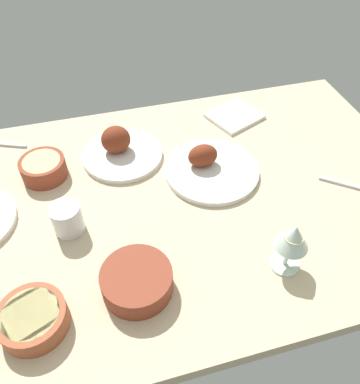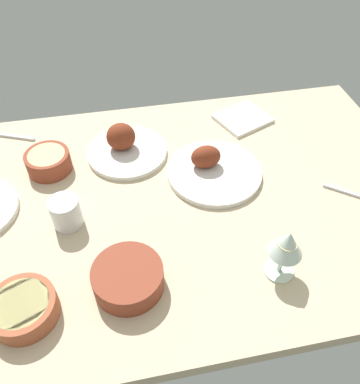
% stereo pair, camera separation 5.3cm
% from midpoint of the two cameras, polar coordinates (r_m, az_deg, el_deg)
% --- Properties ---
extents(dining_table, '(1.40, 0.90, 0.04)m').
position_cam_midpoint_polar(dining_table, '(1.08, 1.41, -1.51)').
color(dining_table, '#C6B28E').
rests_on(dining_table, ground).
extents(plate_near_viewer, '(0.27, 0.27, 0.08)m').
position_cam_midpoint_polar(plate_near_viewer, '(1.13, 6.12, 3.39)').
color(plate_near_viewer, silver).
rests_on(plate_near_viewer, dining_table).
extents(plate_center_main, '(0.24, 0.24, 0.10)m').
position_cam_midpoint_polar(plate_center_main, '(1.19, -6.82, 6.63)').
color(plate_center_main, silver).
rests_on(plate_center_main, dining_table).
extents(bowl_pasta, '(0.13, 0.13, 0.06)m').
position_cam_midpoint_polar(bowl_pasta, '(1.18, -17.55, 4.31)').
color(bowl_pasta, brown).
rests_on(bowl_pasta, dining_table).
extents(bowl_potatoes, '(0.14, 0.14, 0.05)m').
position_cam_midpoint_polar(bowl_potatoes, '(0.89, -20.40, -15.72)').
color(bowl_potatoes, '#A35133').
rests_on(bowl_potatoes, dining_table).
extents(bowl_sauce, '(0.16, 0.16, 0.06)m').
position_cam_midpoint_polar(bowl_sauce, '(0.88, -5.90, -12.40)').
color(bowl_sauce, brown).
rests_on(bowl_sauce, dining_table).
extents(wine_glass, '(0.08, 0.08, 0.14)m').
position_cam_midpoint_polar(wine_glass, '(0.88, 17.11, -7.55)').
color(wine_glass, silver).
rests_on(wine_glass, dining_table).
extents(water_tumbler, '(0.08, 0.08, 0.08)m').
position_cam_midpoint_polar(water_tumbler, '(1.01, -14.95, -2.98)').
color(water_tumbler, silver).
rests_on(water_tumbler, dining_table).
extents(folded_napkin, '(0.20, 0.19, 0.01)m').
position_cam_midpoint_polar(folded_napkin, '(1.35, 10.34, 10.53)').
color(folded_napkin, white).
rests_on(folded_napkin, dining_table).
extents(fork_loose, '(0.13, 0.11, 0.01)m').
position_cam_midpoint_polar(fork_loose, '(1.18, 25.25, -0.34)').
color(fork_loose, silver).
rests_on(fork_loose, dining_table).
extents(spoon_loose, '(0.18, 0.08, 0.01)m').
position_cam_midpoint_polar(spoon_loose, '(1.36, -23.00, 7.58)').
color(spoon_loose, silver).
rests_on(spoon_loose, dining_table).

